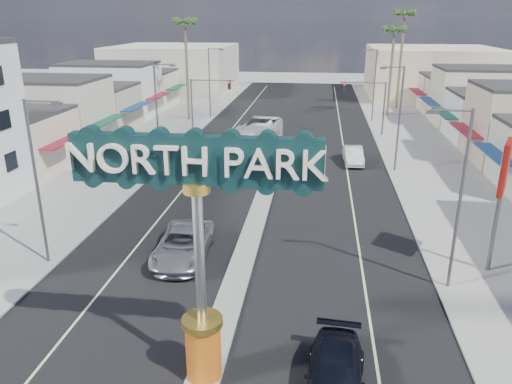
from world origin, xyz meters
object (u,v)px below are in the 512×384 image
(gateway_sign, at_px, (198,234))
(streetlight_r_far, at_px, (373,82))
(streetlight_r_mid, at_px, (398,114))
(suv_right, at_px, (335,377))
(streetlight_l_near, at_px, (38,175))
(streetlight_r_near, at_px, (457,192))
(traffic_signal_right, at_px, (368,98))
(streetlight_l_mid, at_px, (158,108))
(streetlight_l_far, at_px, (211,79))
(bank_pylon_sign, at_px, (504,175))
(palm_right_far, at_px, (404,20))
(palm_left_far, at_px, (185,28))
(car_parked_right, at_px, (353,155))
(traffic_signal_left, at_px, (207,94))
(suv_left, at_px, (183,244))
(city_bus, at_px, (252,146))
(car_parked_left, at_px, (183,158))
(palm_right_mid, at_px, (394,34))

(gateway_sign, distance_m, streetlight_r_far, 51.10)
(streetlight_r_mid, bearing_deg, suv_right, -101.27)
(streetlight_l_near, bearing_deg, streetlight_r_mid, 43.79)
(suv_right, bearing_deg, streetlight_r_near, 59.78)
(gateway_sign, height_order, streetlight_l_near, gateway_sign)
(traffic_signal_right, distance_m, streetlight_l_near, 39.26)
(streetlight_l_mid, bearing_deg, streetlight_l_far, 90.00)
(bank_pylon_sign, bearing_deg, streetlight_r_mid, 121.06)
(streetlight_r_near, xyz_separation_m, palm_right_far, (4.57, 52.00, 7.32))
(suv_right, bearing_deg, streetlight_l_near, 155.83)
(traffic_signal_right, bearing_deg, palm_right_far, 72.10)
(suv_right, bearing_deg, streetlight_r_far, 87.77)
(streetlight_r_mid, height_order, suv_right, streetlight_r_mid)
(streetlight_l_mid, height_order, streetlight_r_mid, same)
(traffic_signal_right, relative_size, suv_right, 1.17)
(palm_left_far, relative_size, car_parked_right, 2.82)
(bank_pylon_sign, bearing_deg, traffic_signal_left, 147.53)
(traffic_signal_left, height_order, streetlight_l_near, streetlight_l_near)
(traffic_signal_left, xyz_separation_m, palm_left_far, (-3.82, 6.01, 7.22))
(traffic_signal_right, distance_m, bank_pylon_sign, 32.25)
(suv_left, distance_m, city_bus, 18.63)
(gateway_sign, xyz_separation_m, streetlight_l_far, (-10.43, 50.02, -0.86))
(traffic_signal_right, bearing_deg, streetlight_r_near, -87.90)
(traffic_signal_right, xyz_separation_m, streetlight_l_near, (-19.62, -33.99, 0.79))
(palm_right_far, xyz_separation_m, car_parked_left, (-23.11, -33.10, -11.57))
(traffic_signal_left, height_order, palm_right_mid, palm_right_mid)
(streetlight_r_near, height_order, palm_left_far, palm_left_far)
(streetlight_l_near, height_order, car_parked_right, streetlight_l_near)
(streetlight_r_near, bearing_deg, streetlight_l_mid, 136.21)
(palm_right_mid, distance_m, city_bus, 31.21)
(palm_right_far, xyz_separation_m, suv_right, (-10.19, -60.22, -11.64))
(streetlight_l_near, distance_m, streetlight_r_near, 20.87)
(palm_right_mid, bearing_deg, streetlight_l_near, -116.99)
(streetlight_r_near, relative_size, car_parked_left, 1.88)
(palm_left_far, distance_m, suv_left, 41.07)
(streetlight_l_far, distance_m, suv_left, 41.31)
(suv_left, bearing_deg, streetlight_r_far, 68.19)
(streetlight_r_mid, xyz_separation_m, car_parked_left, (-18.54, -1.10, -4.25))
(streetlight_l_near, height_order, bank_pylon_sign, streetlight_l_near)
(streetlight_r_far, distance_m, car_parked_left, 29.92)
(palm_right_mid, bearing_deg, suv_right, -98.59)
(streetlight_l_far, height_order, suv_left, streetlight_l_far)
(gateway_sign, height_order, car_parked_left, gateway_sign)
(streetlight_r_far, xyz_separation_m, bank_pylon_sign, (2.65, -40.00, 0.35))
(streetlight_r_mid, distance_m, palm_right_mid, 26.71)
(gateway_sign, relative_size, suv_right, 1.79)
(streetlight_l_mid, height_order, suv_right, streetlight_l_mid)
(streetlight_l_near, relative_size, city_bus, 0.69)
(streetlight_r_far, height_order, car_parked_right, streetlight_r_far)
(gateway_sign, relative_size, streetlight_l_near, 1.02)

